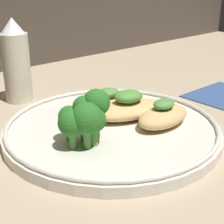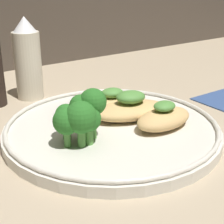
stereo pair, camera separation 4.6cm
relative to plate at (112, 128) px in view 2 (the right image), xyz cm
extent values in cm
cube|color=tan|center=(0.00, 0.00, -1.49)|extent=(180.00, 180.00, 1.00)
cylinder|color=silver|center=(0.00, 0.00, -0.29)|extent=(29.41, 29.41, 1.40)
torus|color=silver|center=(0.00, 0.00, 0.71)|extent=(28.81, 28.81, 0.60)
ellipsoid|color=tan|center=(5.36, -4.45, 1.64)|extent=(9.21, 5.72, 2.47)
ellipsoid|color=#518E3D|center=(5.36, -4.45, 3.49)|extent=(3.43, 2.85, 1.21)
ellipsoid|color=tan|center=(3.67, 0.63, 1.59)|extent=(12.44, 8.68, 2.36)
ellipsoid|color=#518E3D|center=(3.67, 0.63, 3.62)|extent=(4.95, 4.37, 1.70)
ellipsoid|color=tan|center=(3.11, 4.31, 1.52)|extent=(12.26, 9.04, 2.23)
ellipsoid|color=#518E3D|center=(3.11, 4.31, 3.33)|extent=(3.93, 3.47, 1.38)
cylinder|color=#569942|center=(-4.15, -1.85, 2.27)|extent=(0.74, 0.74, 3.73)
sphere|color=#286B23|center=(-4.15, -1.85, 5.32)|extent=(3.38, 3.38, 3.38)
cylinder|color=#569942|center=(-5.39, -1.03, 2.11)|extent=(1.10, 1.10, 3.40)
sphere|color=#286B23|center=(-5.39, -1.03, 4.81)|extent=(2.86, 2.86, 2.86)
cylinder|color=#569942|center=(-6.91, -0.07, 1.56)|extent=(1.04, 1.04, 2.30)
sphere|color=#286B23|center=(-6.91, -0.07, 3.67)|extent=(2.73, 2.73, 2.73)
cylinder|color=#569942|center=(-7.84, -1.87, 1.50)|extent=(0.84, 0.84, 2.17)
sphere|color=#286B23|center=(-7.84, -1.87, 3.74)|extent=(3.30, 3.30, 3.30)
cylinder|color=#569942|center=(-6.45, -2.83, 1.63)|extent=(0.97, 0.97, 2.44)
sphere|color=#286B23|center=(-6.45, -2.83, 4.21)|extent=(3.87, 3.87, 3.87)
cylinder|color=#569942|center=(-5.39, -2.79, 1.53)|extent=(1.07, 1.07, 2.24)
sphere|color=#286B23|center=(-5.39, -2.79, 3.72)|extent=(3.07, 3.07, 3.07)
cylinder|color=beige|center=(-3.01, 20.98, 4.82)|extent=(4.62, 4.62, 11.63)
cone|color=white|center=(-3.01, 20.98, 11.92)|extent=(3.93, 3.93, 2.56)
camera|label=1|loc=(-28.29, -32.06, 19.83)|focal=55.00mm
camera|label=2|loc=(-24.67, -34.92, 19.83)|focal=55.00mm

